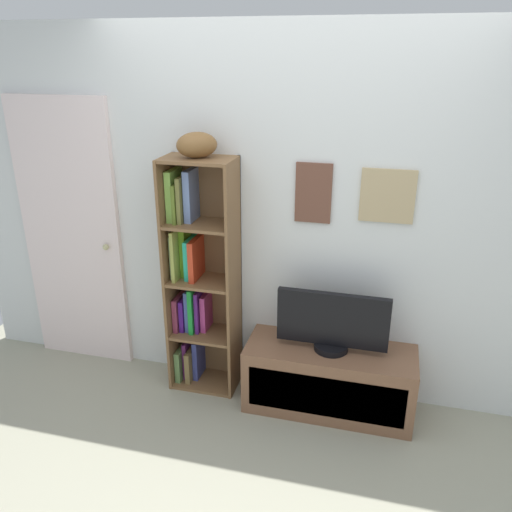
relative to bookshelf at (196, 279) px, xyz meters
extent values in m
cube|color=gray|center=(0.62, -0.98, -0.82)|extent=(5.20, 5.20, 0.04)
cube|color=silver|center=(0.62, 0.15, 0.42)|extent=(4.80, 0.06, 2.44)
cube|color=brown|center=(0.76, 0.11, 0.63)|extent=(0.23, 0.02, 0.38)
cube|color=#9E9EB4|center=(0.76, 0.10, 0.63)|extent=(0.18, 0.01, 0.33)
cube|color=tan|center=(1.21, 0.11, 0.64)|extent=(0.32, 0.02, 0.33)
cube|color=slate|center=(1.21, 0.10, 0.64)|extent=(0.27, 0.01, 0.28)
cube|color=brown|center=(-0.17, -0.03, 0.02)|extent=(0.02, 0.30, 1.64)
cube|color=brown|center=(0.28, -0.03, 0.02)|extent=(0.02, 0.30, 1.64)
cube|color=brown|center=(0.06, 0.11, 0.02)|extent=(0.46, 0.01, 1.64)
cube|color=brown|center=(0.06, -0.03, -0.79)|extent=(0.42, 0.29, 0.02)
cube|color=brown|center=(0.06, -0.03, -0.39)|extent=(0.42, 0.29, 0.02)
cube|color=brown|center=(0.06, -0.03, 0.01)|extent=(0.42, 0.29, 0.02)
cube|color=brown|center=(0.06, -0.03, 0.41)|extent=(0.42, 0.29, 0.02)
cube|color=brown|center=(0.06, -0.03, 0.83)|extent=(0.42, 0.29, 0.02)
cube|color=#62894D|center=(-0.13, -0.01, -0.66)|extent=(0.04, 0.23, 0.24)
cube|color=#5F215E|center=(-0.09, 0.01, -0.64)|extent=(0.03, 0.18, 0.29)
cube|color=olive|center=(-0.06, -0.01, -0.66)|extent=(0.04, 0.23, 0.24)
cube|color=#3A428D|center=(-0.02, 0.02, -0.63)|extent=(0.04, 0.18, 0.30)
cube|color=#7B2E49|center=(-0.13, 0.00, -0.26)|extent=(0.03, 0.22, 0.25)
cube|color=#411575|center=(-0.09, 0.01, -0.27)|extent=(0.03, 0.20, 0.23)
cube|color=#4557A3|center=(-0.06, 0.01, -0.23)|extent=(0.03, 0.19, 0.30)
cube|color=#1A8C32|center=(-0.02, 0.00, -0.22)|extent=(0.03, 0.21, 0.33)
cube|color=#501C72|center=(0.02, 0.01, -0.23)|extent=(0.03, 0.19, 0.30)
cube|color=#A43574|center=(0.05, 0.03, -0.25)|extent=(0.04, 0.16, 0.27)
cube|color=#85A96B|center=(-0.14, 0.01, 0.17)|extent=(0.02, 0.20, 0.30)
cube|color=#98A147|center=(-0.11, -0.02, 0.19)|extent=(0.02, 0.24, 0.35)
cube|color=#5D901C|center=(-0.08, 0.03, 0.19)|extent=(0.04, 0.15, 0.33)
cube|color=#25BA96|center=(-0.03, 0.01, 0.16)|extent=(0.03, 0.20, 0.27)
cube|color=red|center=(0.01, -0.01, 0.16)|extent=(0.04, 0.22, 0.28)
cube|color=#87C14F|center=(-0.13, 0.00, 0.58)|extent=(0.04, 0.20, 0.33)
cube|color=#566C23|center=(-0.09, -0.01, 0.55)|extent=(0.02, 0.23, 0.25)
cube|color=olive|center=(-0.06, 0.00, 0.57)|extent=(0.03, 0.21, 0.30)
cube|color=#6A83BA|center=(-0.02, 0.02, 0.59)|extent=(0.04, 0.18, 0.33)
ellipsoid|color=brown|center=(0.06, -0.03, 0.92)|extent=(0.30, 0.26, 0.16)
cube|color=brown|center=(0.94, -0.09, -0.58)|extent=(1.10, 0.41, 0.45)
cube|color=brown|center=(0.94, -0.29, -0.58)|extent=(0.99, 0.01, 0.29)
cylinder|color=black|center=(0.94, -0.09, -0.33)|extent=(0.22, 0.22, 0.04)
cube|color=black|center=(0.94, -0.09, -0.13)|extent=(0.71, 0.04, 0.36)
cube|color=#22314E|center=(0.94, -0.10, -0.13)|extent=(0.67, 0.01, 0.32)
cube|color=silver|center=(-0.99, 0.09, 0.19)|extent=(0.77, 0.04, 1.98)
cube|color=beige|center=(-0.99, 0.08, 0.59)|extent=(0.49, 0.01, 0.71)
cube|color=beige|center=(-0.99, 0.08, -0.25)|extent=(0.49, 0.01, 0.71)
sphere|color=tan|center=(-0.70, 0.05, 0.15)|extent=(0.04, 0.04, 0.04)
camera|label=1|loc=(1.21, -3.02, 1.46)|focal=36.48mm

